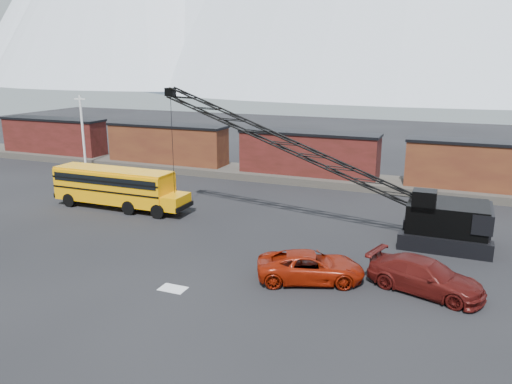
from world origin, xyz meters
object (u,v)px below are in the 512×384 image
at_px(red_pickup, 311,267).
at_px(crawler_crane, 308,154).
at_px(maroon_suv, 425,276).
at_px(school_bus, 117,186).

bearing_deg(red_pickup, crawler_crane, -2.10).
bearing_deg(maroon_suv, crawler_crane, 65.94).
relative_size(maroon_suv, crawler_crane, 0.26).
bearing_deg(crawler_crane, school_bus, -176.21).
relative_size(red_pickup, crawler_crane, 0.25).
bearing_deg(red_pickup, school_bus, 47.53).
height_order(red_pickup, crawler_crane, crawler_crane).
bearing_deg(red_pickup, maroon_suv, -101.51).
distance_m(school_bus, crawler_crane, 15.78).
bearing_deg(crawler_crane, red_pickup, -71.77).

